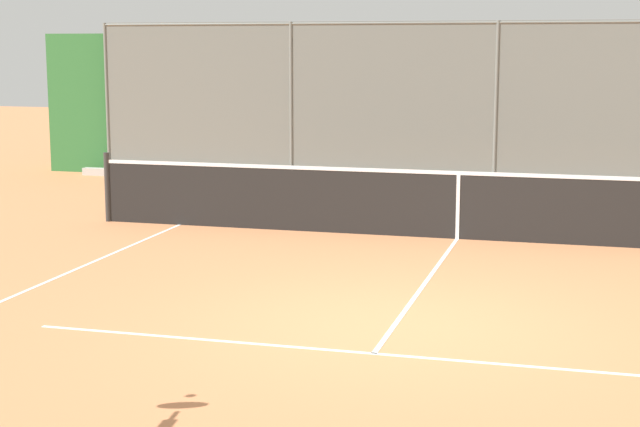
% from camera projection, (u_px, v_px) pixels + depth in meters
% --- Properties ---
extents(ground_plane, '(60.00, 60.00, 0.00)m').
position_uv_depth(ground_plane, '(395.00, 325.00, 9.73)').
color(ground_plane, '#C67A4C').
extents(court_line_markings, '(8.49, 10.03, 0.01)m').
position_uv_depth(court_line_markings, '(366.00, 364.00, 8.53)').
color(court_line_markings, white).
rests_on(court_line_markings, ground).
extents(fence_backdrop, '(19.06, 1.37, 3.15)m').
position_uv_depth(fence_backdrop, '(499.00, 110.00, 19.32)').
color(fence_backdrop, slate).
rests_on(fence_backdrop, ground).
extents(tennis_net, '(10.91, 0.09, 1.07)m').
position_uv_depth(tennis_net, '(458.00, 204.00, 13.98)').
color(tennis_net, '#2D2D2D').
rests_on(tennis_net, ground).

